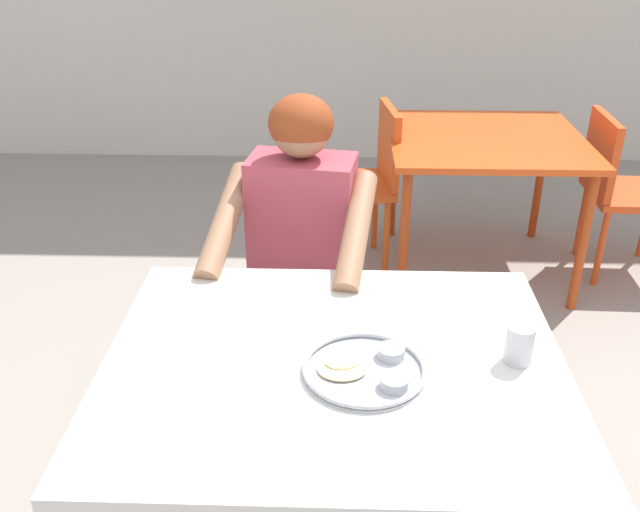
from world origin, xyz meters
The scene contains 8 objects.
table_foreground centered at (-0.06, 0.08, 0.67)m, with size 1.10×0.90×0.75m.
thali_tray centered at (0.02, 0.03, 0.76)m, with size 0.29×0.29×0.03m.
drinking_cup centered at (0.38, 0.09, 0.80)m, with size 0.07×0.07×0.10m.
chair_foreground centered at (-0.16, 0.94, 0.49)m, with size 0.46×0.45×0.85m.
diner_foreground centered at (-0.19, 0.73, 0.71)m, with size 0.55×0.59×1.20m.
table_background_red centered at (0.65, 1.96, 0.64)m, with size 0.93×0.91×0.71m.
chair_red_left centered at (0.07, 2.01, 0.49)m, with size 0.48×0.45×0.83m.
chair_red_right centered at (1.32, 1.96, 0.48)m, with size 0.43×0.43×0.81m.
Camera 1 is at (-0.05, -1.28, 1.73)m, focal length 38.99 mm.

